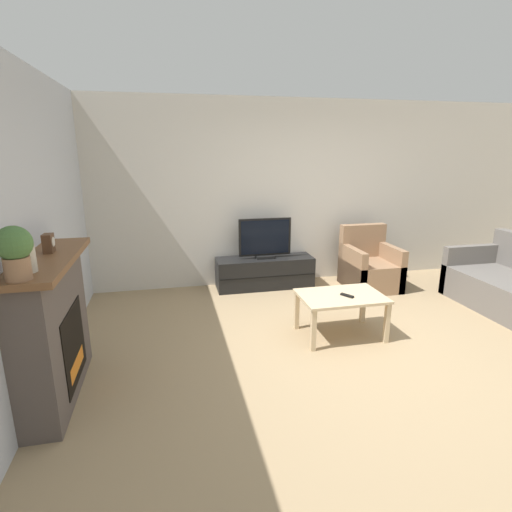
% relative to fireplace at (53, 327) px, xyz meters
% --- Properties ---
extents(ground_plane, '(24.00, 24.00, 0.00)m').
position_rel_fireplace_xyz_m(ground_plane, '(2.83, 0.08, -0.61)').
color(ground_plane, '#9E8460').
extents(wall_back, '(12.00, 0.06, 2.70)m').
position_rel_fireplace_xyz_m(wall_back, '(2.83, 2.53, 0.74)').
color(wall_back, beige).
rests_on(wall_back, ground).
extents(wall_left, '(0.06, 12.00, 2.70)m').
position_rel_fireplace_xyz_m(wall_left, '(-0.18, 0.08, 0.74)').
color(wall_left, silver).
rests_on(wall_left, ground).
extents(fireplace, '(0.40, 1.34, 1.20)m').
position_rel_fireplace_xyz_m(fireplace, '(0.00, 0.00, 0.00)').
color(fireplace, '#564C47').
rests_on(fireplace, ground).
extents(mantel_vase_left, '(0.12, 0.12, 0.23)m').
position_rel_fireplace_xyz_m(mantel_vase_left, '(0.02, -0.40, 0.69)').
color(mantel_vase_left, beige).
rests_on(mantel_vase_left, fireplace).
extents(mantel_clock, '(0.08, 0.11, 0.15)m').
position_rel_fireplace_xyz_m(mantel_clock, '(0.02, 0.13, 0.66)').
color(mantel_clock, brown).
rests_on(mantel_clock, fireplace).
extents(potted_plant, '(0.22, 0.22, 0.35)m').
position_rel_fireplace_xyz_m(potted_plant, '(0.02, -0.57, 0.78)').
color(potted_plant, '#936B4C').
rests_on(potted_plant, fireplace).
extents(tv_stand, '(1.42, 0.44, 0.45)m').
position_rel_fireplace_xyz_m(tv_stand, '(2.31, 2.25, -0.38)').
color(tv_stand, black).
rests_on(tv_stand, ground).
extents(tv, '(0.77, 0.18, 0.59)m').
position_rel_fireplace_xyz_m(tv, '(2.31, 2.25, 0.11)').
color(tv, black).
rests_on(tv, tv_stand).
extents(armchair, '(0.70, 0.76, 0.90)m').
position_rel_fireplace_xyz_m(armchair, '(3.82, 1.92, -0.32)').
color(armchair, '#937051').
rests_on(armchair, ground).
extents(coffee_table, '(0.90, 0.61, 0.47)m').
position_rel_fireplace_xyz_m(coffee_table, '(2.73, 0.52, -0.20)').
color(coffee_table, '#CCB289').
rests_on(coffee_table, ground).
extents(remote, '(0.11, 0.15, 0.02)m').
position_rel_fireplace_xyz_m(remote, '(2.77, 0.46, -0.13)').
color(remote, black).
rests_on(remote, coffee_table).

